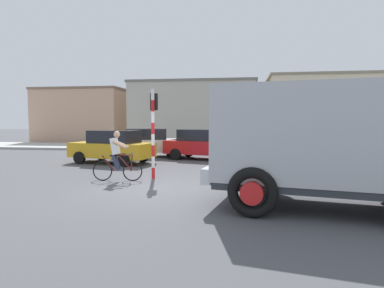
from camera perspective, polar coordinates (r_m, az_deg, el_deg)
The scene contains 11 objects.
ground_plane at distance 10.41m, azimuth -6.14°, elevation -7.55°, with size 120.00×120.00×0.00m, color #4C4C51.
sidewalk_far at distance 24.27m, azimuth 2.38°, elevation -0.65°, with size 80.00×5.00×0.16m, color #ADADA8.
truck_foreground at distance 8.38m, azimuth 22.52°, elevation 0.84°, with size 5.78×3.57×2.90m.
cyclist at distance 11.77m, azimuth -12.70°, elevation -2.01°, with size 1.73×0.51×1.72m.
traffic_light_pole at distance 12.04m, azimuth -6.60°, elevation 3.94°, with size 0.24×0.43×3.20m.
car_red_near at distance 19.25m, azimuth -7.34°, elevation 0.27°, with size 4.27×2.50×1.60m.
car_white_mid at distance 16.65m, azimuth -13.42°, elevation -0.41°, with size 4.28×2.55×1.60m.
car_far_side at distance 17.81m, azimuth 1.83°, elevation -0.01°, with size 4.30×2.66×1.60m.
building_corner_left at distance 33.68m, azimuth -17.85°, elevation 4.63°, with size 8.19×5.55×5.02m.
building_mid_block at distance 30.05m, azimuth 0.44°, elevation 5.30°, with size 10.81×6.13×5.42m.
building_corner_right at distance 31.42m, azimuth 21.60°, elevation 5.30°, with size 9.83×7.45×5.79m.
Camera 1 is at (2.60, -9.86, 2.10)m, focal length 31.27 mm.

